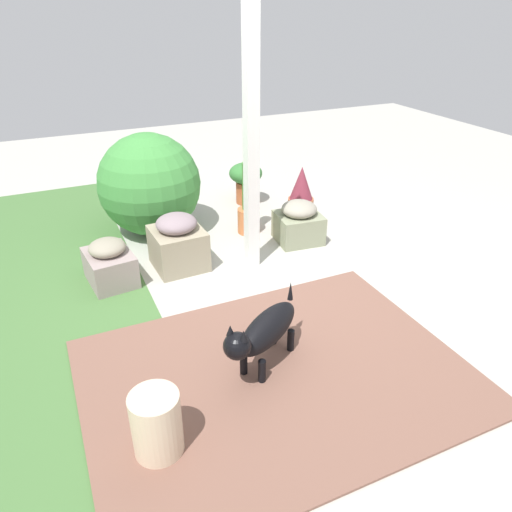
{
  "coord_description": "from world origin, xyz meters",
  "views": [
    {
      "loc": [
        -3.12,
        1.6,
        2.15
      ],
      "look_at": [
        0.06,
        0.15,
        0.27
      ],
      "focal_mm": 34.02,
      "sensor_mm": 36.0,
      "label": 1
    }
  ],
  "objects": [
    {
      "name": "stone_planter_nearest",
      "position": [
        0.65,
        -0.58,
        0.2
      ],
      "size": [
        0.44,
        0.46,
        0.42
      ],
      "color": "gray",
      "rests_on": "ground"
    },
    {
      "name": "terracotta_pot_broad",
      "position": [
        1.8,
        -0.51,
        0.29
      ],
      "size": [
        0.38,
        0.38,
        0.48
      ],
      "color": "#A6522E",
      "rests_on": "ground"
    },
    {
      "name": "brick_path",
      "position": [
        -1.01,
        0.49,
        0.01
      ],
      "size": [
        1.8,
        2.4,
        0.02
      ],
      "primitive_type": "cube",
      "color": "brown",
      "rests_on": "ground"
    },
    {
      "name": "stone_planter_far",
      "position": [
        0.61,
        1.25,
        0.18
      ],
      "size": [
        0.5,
        0.41,
        0.4
      ],
      "color": "gray",
      "rests_on": "ground"
    },
    {
      "name": "round_shrub",
      "position": [
        1.47,
        0.67,
        0.51
      ],
      "size": [
        1.01,
        1.01,
        1.01
      ],
      "primitive_type": "sphere",
      "color": "#3F883D",
      "rests_on": "ground"
    },
    {
      "name": "terracotta_pot_spiky",
      "position": [
        1.14,
        -0.87,
        0.28
      ],
      "size": [
        0.28,
        0.28,
        0.58
      ],
      "color": "#AD5D39",
      "rests_on": "ground"
    },
    {
      "name": "dog",
      "position": [
        -0.9,
        0.53,
        0.29
      ],
      "size": [
        0.51,
        0.67,
        0.5
      ],
      "color": "black",
      "rests_on": "ground"
    },
    {
      "name": "porch_pillar",
      "position": [
        0.42,
        0.03,
        1.06
      ],
      "size": [
        0.11,
        0.11,
        2.13
      ],
      "primitive_type": "cube",
      "color": "white",
      "rests_on": "ground"
    },
    {
      "name": "terracotta_pot_tall",
      "position": [
        1.04,
        -0.21,
        0.26
      ],
      "size": [
        0.22,
        0.22,
        0.74
      ],
      "color": "#C56A3D",
      "rests_on": "ground"
    },
    {
      "name": "stone_planter_mid",
      "position": [
        0.64,
        0.65,
        0.23
      ],
      "size": [
        0.47,
        0.46,
        0.5
      ],
      "color": "gray",
      "rests_on": "ground"
    },
    {
      "name": "ceramic_urn",
      "position": [
        -1.28,
        1.32,
        0.19
      ],
      "size": [
        0.26,
        0.26,
        0.39
      ],
      "primitive_type": "cylinder",
      "color": "beige",
      "rests_on": "ground"
    },
    {
      "name": "ground_plane",
      "position": [
        0.0,
        0.0,
        0.0
      ],
      "size": [
        12.0,
        12.0,
        0.0
      ],
      "primitive_type": "plane",
      "color": "#B0AEA4"
    }
  ]
}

